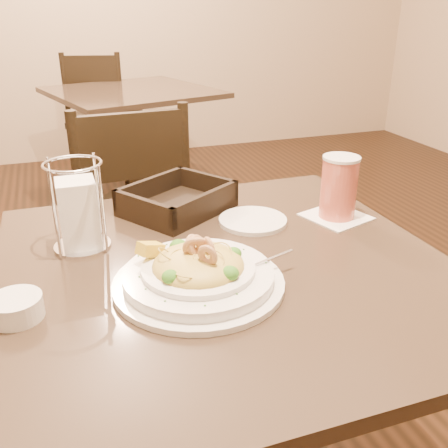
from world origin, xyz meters
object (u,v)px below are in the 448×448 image
object	(u,v)px
napkin_caddy	(78,212)
butter_ramekin	(16,308)
main_table	(227,355)
drink_glass	(339,188)
dining_chair_near	(130,217)
bread_basket	(177,202)
side_plate	(253,221)
background_table	(134,128)
dining_chair_far	(98,114)
pasta_bowl	(198,272)

from	to	relation	value
napkin_caddy	butter_ramekin	world-z (taller)	napkin_caddy
main_table	drink_glass	xyz separation A→B (m)	(0.34, 0.14, 0.31)
dining_chair_near	butter_ramekin	world-z (taller)	dining_chair_near
main_table	bread_basket	size ratio (longest dim) A/B	2.82
drink_glass	napkin_caddy	world-z (taller)	napkin_caddy
dining_chair_near	side_plate	xyz separation A→B (m)	(0.20, -0.71, 0.25)
dining_chair_near	butter_ramekin	xyz separation A→B (m)	(-0.33, -0.95, 0.26)
background_table	napkin_caddy	bearing A→B (deg)	-102.34
napkin_caddy	dining_chair_far	bearing A→B (deg)	83.63
background_table	side_plate	size ratio (longest dim) A/B	6.73
background_table	drink_glass	bearing A→B (deg)	-85.97
background_table	butter_ramekin	bearing A→B (deg)	-104.06
background_table	butter_ramekin	xyz separation A→B (m)	(-0.59, -2.34, 0.25)
background_table	drink_glass	world-z (taller)	drink_glass
main_table	background_table	xyz separation A→B (m)	(0.19, 2.27, 0.00)
drink_glass	pasta_bowl	bearing A→B (deg)	-154.08
dining_chair_far	pasta_bowl	bearing A→B (deg)	101.81
dining_chair_near	main_table	bearing A→B (deg)	91.42
pasta_bowl	drink_glass	distance (m)	0.47
dining_chair_far	side_plate	distance (m)	2.67
pasta_bowl	side_plate	size ratio (longest dim) A/B	2.17
main_table	drink_glass	distance (m)	0.48
pasta_bowl	butter_ramekin	size ratio (longest dim) A/B	3.99
dining_chair_far	background_table	bearing A→B (deg)	120.12
main_table	butter_ramekin	world-z (taller)	butter_ramekin
dining_chair_near	napkin_caddy	bearing A→B (deg)	71.00
background_table	dining_chair_near	world-z (taller)	dining_chair_near
main_table	pasta_bowl	xyz separation A→B (m)	(-0.08, -0.07, 0.26)
background_table	napkin_caddy	xyz separation A→B (m)	(-0.46, -2.10, 0.32)
dining_chair_far	butter_ramekin	world-z (taller)	dining_chair_far
main_table	dining_chair_near	xyz separation A→B (m)	(-0.07, 0.89, -0.01)
pasta_bowl	background_table	bearing A→B (deg)	83.51
side_plate	pasta_bowl	bearing A→B (deg)	-130.91
background_table	dining_chair_far	size ratio (longest dim) A/B	1.19
napkin_caddy	side_plate	bearing A→B (deg)	-0.11
background_table	side_plate	distance (m)	2.11
dining_chair_far	pasta_bowl	xyz separation A→B (m)	(-0.10, -2.90, 0.27)
main_table	dining_chair_far	world-z (taller)	dining_chair_far
background_table	pasta_bowl	distance (m)	2.37
dining_chair_near	drink_glass	world-z (taller)	dining_chair_near
bread_basket	side_plate	xyz separation A→B (m)	(0.15, -0.13, -0.02)
main_table	pasta_bowl	distance (m)	0.28
main_table	butter_ramekin	distance (m)	0.48
bread_basket	pasta_bowl	bearing A→B (deg)	-98.27
main_table	drink_glass	bearing A→B (deg)	22.22
drink_glass	main_table	bearing A→B (deg)	-157.78
main_table	napkin_caddy	xyz separation A→B (m)	(-0.27, 0.18, 0.32)
dining_chair_far	butter_ramekin	bearing A→B (deg)	95.54
bread_basket	butter_ramekin	distance (m)	0.53
background_table	bread_basket	world-z (taller)	bread_basket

